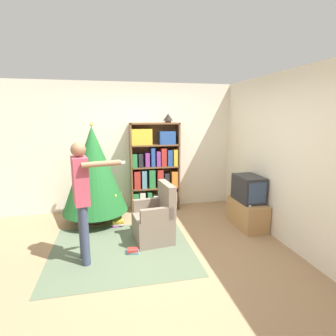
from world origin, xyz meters
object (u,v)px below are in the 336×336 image
(standing_person, at_px, (82,193))
(table_lamp, at_px, (168,117))
(christmas_tree, at_px, (94,170))
(bookshelf, at_px, (154,169))
(armchair, at_px, (155,221))
(television, at_px, (249,188))

(standing_person, xyz_separation_m, table_lamp, (1.53, 1.82, 0.95))
(standing_person, bearing_deg, christmas_tree, 164.54)
(bookshelf, height_order, armchair, bookshelf)
(television, distance_m, standing_person, 2.79)
(table_lamp, bearing_deg, standing_person, -130.10)
(television, relative_size, christmas_tree, 0.32)
(bookshelf, distance_m, standing_person, 2.19)
(table_lamp, bearing_deg, bookshelf, -178.11)
(armchair, height_order, standing_person, standing_person)
(standing_person, distance_m, table_lamp, 2.56)
(television, xyz_separation_m, standing_person, (-2.71, -0.61, 0.27))
(bookshelf, height_order, table_lamp, table_lamp)
(bookshelf, bearing_deg, television, -39.22)
(armchair, height_order, table_lamp, table_lamp)
(bookshelf, distance_m, armchair, 1.52)
(television, xyz_separation_m, table_lamp, (-1.18, 1.21, 1.21))
(armchair, distance_m, table_lamp, 2.18)
(bookshelf, height_order, christmas_tree, christmas_tree)
(armchair, relative_size, table_lamp, 4.60)
(television, relative_size, table_lamp, 2.90)
(television, bearing_deg, armchair, -173.19)
(bookshelf, relative_size, armchair, 1.96)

